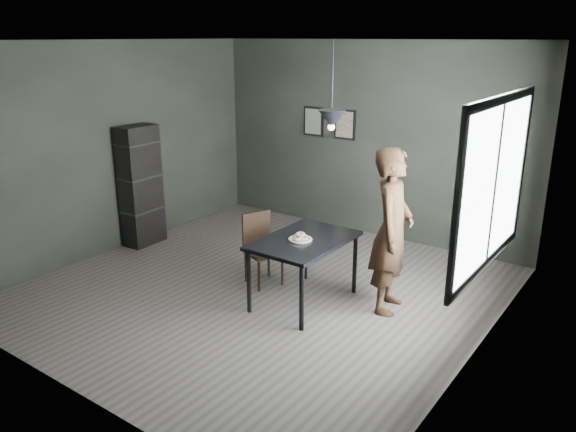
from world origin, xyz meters
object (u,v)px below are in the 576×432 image
Objects in this scene: shelf_unit at (141,186)px; pendant_lamp at (332,119)px; white_plate at (300,240)px; wood_chair at (260,243)px; cafe_table at (304,246)px; woman at (392,231)px.

pendant_lamp is (3.17, -0.14, 1.21)m from shelf_unit.
wood_chair is at bearing 162.90° from white_plate.
shelf_unit is (-2.19, 0.08, 0.35)m from wood_chair.
pendant_lamp is (0.98, -0.06, 1.56)m from wood_chair.
woman reaches higher than cafe_table.
cafe_table is 0.77m from wood_chair.
white_plate is 0.81m from wood_chair.
wood_chair is (-0.73, 0.22, -0.27)m from white_plate.
cafe_table is at bearing -158.20° from pendant_lamp.
wood_chair is at bearing 176.64° from pendant_lamp.
pendant_lamp is at bearing 33.09° from white_plate.
pendant_lamp is (0.25, 0.17, 1.29)m from white_plate.
cafe_table is 5.22× the size of white_plate.
white_plate is at bearing -93.94° from cafe_table.
wood_chair is 0.51× the size of shelf_unit.
woman is 2.06× the size of pendant_lamp.
shelf_unit is 1.95× the size of pendant_lamp.
wood_chair reaches higher than white_plate.
pendant_lamp reaches higher than shelf_unit.
cafe_table is 0.95m from woman.
cafe_table is 1.40× the size of wood_chair.
woman is at bearing 31.45° from wood_chair.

